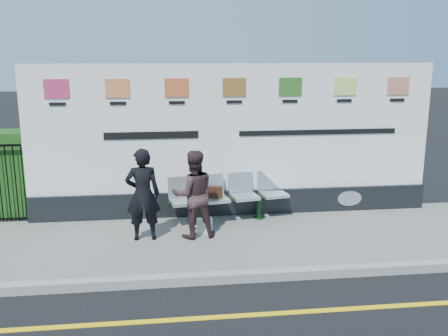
# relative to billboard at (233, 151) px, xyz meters

# --- Properties ---
(ground) EXTENTS (80.00, 80.00, 0.00)m
(ground) POSITION_rel_billboard_xyz_m (-0.50, -3.85, -1.42)
(ground) COLOR black
(pavement) EXTENTS (14.00, 3.00, 0.12)m
(pavement) POSITION_rel_billboard_xyz_m (-0.50, -1.35, -1.36)
(pavement) COLOR slate
(pavement) RESTS_ON ground
(kerb) EXTENTS (14.00, 0.18, 0.14)m
(kerb) POSITION_rel_billboard_xyz_m (-0.50, -2.85, -1.35)
(kerb) COLOR gray
(kerb) RESTS_ON ground
(yellow_line) EXTENTS (14.00, 0.10, 0.01)m
(yellow_line) POSITION_rel_billboard_xyz_m (-0.50, -3.85, -1.42)
(yellow_line) COLOR yellow
(yellow_line) RESTS_ON ground
(billboard) EXTENTS (8.00, 0.30, 3.00)m
(billboard) POSITION_rel_billboard_xyz_m (0.00, 0.00, 0.00)
(billboard) COLOR black
(billboard) RESTS_ON pavement
(bench) EXTENTS (2.37, 0.98, 0.49)m
(bench) POSITION_rel_billboard_xyz_m (-0.13, -0.47, -1.05)
(bench) COLOR silver
(bench) RESTS_ON pavement
(woman_left) EXTENTS (0.60, 0.41, 1.62)m
(woman_left) POSITION_rel_billboard_xyz_m (-1.75, -1.25, -0.49)
(woman_left) COLOR black
(woman_left) RESTS_ON pavement
(woman_right) EXTENTS (0.84, 0.70, 1.57)m
(woman_right) POSITION_rel_billboard_xyz_m (-0.88, -1.24, -0.52)
(woman_right) COLOR #3B2628
(woman_right) RESTS_ON pavement
(handbag_brown) EXTENTS (0.31, 0.19, 0.22)m
(handbag_brown) POSITION_rel_billboard_xyz_m (-0.43, -0.52, -0.69)
(handbag_brown) COLOR black
(handbag_brown) RESTS_ON bench
(carrier_bag_white) EXTENTS (0.28, 0.17, 0.28)m
(carrier_bag_white) POSITION_rel_billboard_xyz_m (-0.68, -1.10, -1.16)
(carrier_bag_white) COLOR silver
(carrier_bag_white) RESTS_ON pavement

